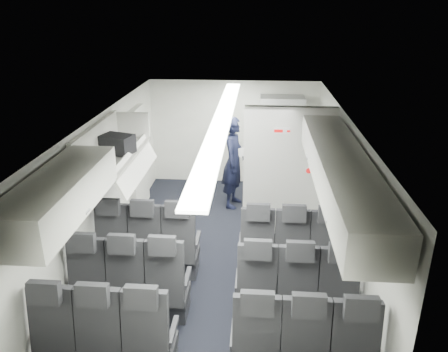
# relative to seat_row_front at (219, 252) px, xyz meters

# --- Properties ---
(cabin_shell) EXTENTS (3.41, 6.01, 2.16)m
(cabin_shell) POSITION_rel_seat_row_front_xyz_m (0.00, 0.53, 0.72)
(cabin_shell) COLOR black
(cabin_shell) RESTS_ON ground
(seat_row_front) EXTENTS (3.33, 0.56, 1.24)m
(seat_row_front) POSITION_rel_seat_row_front_xyz_m (0.00, 0.00, 0.00)
(seat_row_front) COLOR #27272A
(seat_row_front) RESTS_ON cabin_shell
(seat_row_mid) EXTENTS (3.33, 0.56, 1.24)m
(seat_row_mid) POSITION_rel_seat_row_front_xyz_m (0.00, -0.90, 0.00)
(seat_row_mid) COLOR #27272A
(seat_row_mid) RESTS_ON cabin_shell
(seat_row_rear) EXTENTS (3.33, 0.56, 1.24)m
(seat_row_rear) POSITION_rel_seat_row_front_xyz_m (0.00, -1.80, 0.00)
(seat_row_rear) COLOR #27272A
(seat_row_rear) RESTS_ON cabin_shell
(overhead_bin_left_rear) EXTENTS (0.53, 1.80, 0.40)m
(overhead_bin_left_rear) POSITION_rel_seat_row_front_xyz_m (-1.40, -1.47, 1.46)
(overhead_bin_left_rear) COLOR white
(overhead_bin_left_rear) RESTS_ON cabin_shell
(overhead_bin_left_front_open) EXTENTS (0.64, 1.70, 0.72)m
(overhead_bin_left_front_open) POSITION_rel_seat_row_front_xyz_m (-1.44, 0.28, 1.33)
(overhead_bin_left_front_open) COLOR #9E9E93
(overhead_bin_left_front_open) RESTS_ON cabin_shell
(overhead_bin_right_rear) EXTENTS (0.53, 1.80, 0.40)m
(overhead_bin_right_rear) POSITION_rel_seat_row_front_xyz_m (1.40, -1.47, 1.46)
(overhead_bin_right_rear) COLOR white
(overhead_bin_right_rear) RESTS_ON cabin_shell
(overhead_bin_right_front) EXTENTS (0.53, 1.70, 0.40)m
(overhead_bin_right_front) POSITION_rel_seat_row_front_xyz_m (1.40, 0.28, 1.46)
(overhead_bin_right_front) COLOR white
(overhead_bin_right_front) RESTS_ON cabin_shell
(bulkhead_partition) EXTENTS (1.40, 0.15, 2.13)m
(bulkhead_partition) POSITION_rel_seat_row_front_xyz_m (0.98, 1.33, 0.67)
(bulkhead_partition) COLOR silver
(bulkhead_partition) RESTS_ON cabin_shell
(galley_unit) EXTENTS (0.85, 0.52, 1.90)m
(galley_unit) POSITION_rel_seat_row_front_xyz_m (0.95, 3.25, 0.55)
(galley_unit) COLOR #939399
(galley_unit) RESTS_ON cabin_shell
(boarding_door) EXTENTS (0.12, 1.27, 1.86)m
(boarding_door) POSITION_rel_seat_row_front_xyz_m (-1.64, 2.09, 0.55)
(boarding_door) COLOR silver
(boarding_door) RESTS_ON cabin_shell
(flight_attendant) EXTENTS (0.52, 0.69, 1.71)m
(flight_attendant) POSITION_rel_seat_row_front_xyz_m (0.07, 2.36, 0.45)
(flight_attendant) COLOR black
(flight_attendant) RESTS_ON ground
(carry_on_bag) EXTENTS (0.48, 0.40, 0.25)m
(carry_on_bag) POSITION_rel_seat_row_front_xyz_m (-1.39, 0.34, 1.40)
(carry_on_bag) COLOR black
(carry_on_bag) RESTS_ON overhead_bin_left_front_open
(papers) EXTENTS (0.22, 0.03, 0.15)m
(papers) POSITION_rel_seat_row_front_xyz_m (0.26, 2.31, 0.68)
(papers) COLOR white
(papers) RESTS_ON flight_attendant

